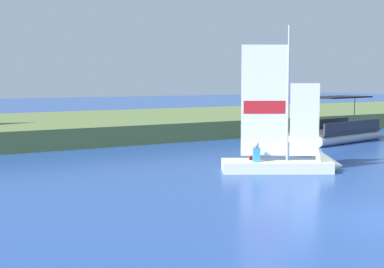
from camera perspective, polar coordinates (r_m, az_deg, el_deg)
shore_bank at (r=37.99m, az=-12.56°, el=0.75°), size 80.00×15.34×1.14m
wooden_dock at (r=34.87m, az=10.06°, el=-0.26°), size 1.41×5.37×0.39m
sailboat at (r=22.98m, az=10.74°, el=-2.79°), size 5.03×3.83×6.40m
pontoon_boat at (r=34.23m, az=14.73°, el=0.34°), size 6.67×3.53×2.73m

